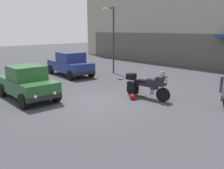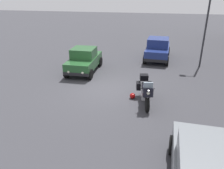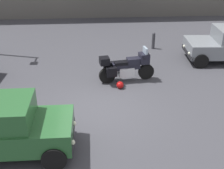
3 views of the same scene
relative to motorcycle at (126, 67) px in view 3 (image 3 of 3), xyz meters
The scene contains 5 objects.
ground_plane 2.56m from the motorcycle, 120.20° to the right, with size 80.00×80.00×0.00m, color #38383D.
motorcycle is the anchor object (origin of this frame).
helmet 0.84m from the motorcycle, 114.37° to the right, with size 0.28×0.28×0.28m, color #990C0C.
car_compact_side 5.49m from the motorcycle, 130.94° to the right, with size 3.48×1.70×1.56m.
bollard_curbside 4.13m from the motorcycle, 63.44° to the left, with size 0.16×0.16×0.86m.
Camera 3 is at (-0.08, -8.61, 5.28)m, focal length 47.89 mm.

